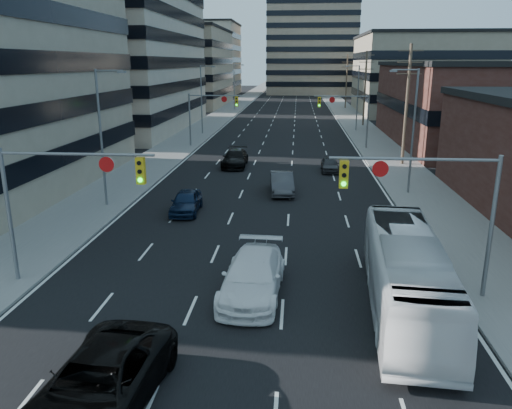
{
  "coord_description": "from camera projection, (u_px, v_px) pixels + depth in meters",
  "views": [
    {
      "loc": [
        2.22,
        -11.45,
        9.42
      ],
      "look_at": [
        0.15,
        13.67,
        2.2
      ],
      "focal_mm": 35.0,
      "sensor_mm": 36.0,
      "label": 1
    }
  ],
  "objects": [
    {
      "name": "black_pickup",
      "position": [
        100.0,
        383.0,
        13.8
      ],
      "size": [
        3.3,
        6.31,
        1.7
      ],
      "primitive_type": "imported",
      "rotation": [
        0.0,
        0.0,
        -0.08
      ],
      "color": "black",
      "rests_on": "ground"
    },
    {
      "name": "signal_far_right",
      "position": [
        347.0,
        110.0,
        55.06
      ],
      "size": [
        6.09,
        0.33,
        6.0
      ],
      "color": "slate",
      "rests_on": "ground"
    },
    {
      "name": "storefront_right_mid",
      "position": [
        484.0,
        105.0,
        58.52
      ],
      "size": [
        20.0,
        30.0,
        9.0
      ],
      "primitive_type": "cube",
      "color": "#472119",
      "rests_on": "ground"
    },
    {
      "name": "sedan_grey_right",
      "position": [
        330.0,
        164.0,
        44.38
      ],
      "size": [
        1.54,
        3.79,
        1.29
      ],
      "primitive_type": "imported",
      "rotation": [
        0.0,
        0.0,
        -0.01
      ],
      "color": "#303033",
      "rests_on": "ground"
    },
    {
      "name": "utility_pole_midblock",
      "position": [
        365.0,
        87.0,
        74.43
      ],
      "size": [
        2.2,
        0.28,
        11.0
      ],
      "color": "#4C3D2D",
      "rests_on": "ground"
    },
    {
      "name": "white_van",
      "position": [
        253.0,
        276.0,
        20.73
      ],
      "size": [
        2.68,
        5.97,
        1.7
      ],
      "primitive_type": "imported",
      "rotation": [
        0.0,
        0.0,
        -0.05
      ],
      "color": "white",
      "rests_on": "ground"
    },
    {
      "name": "sidewalk_right",
      "position": [
        332.0,
        97.0,
        137.37
      ],
      "size": [
        5.0,
        300.0,
        0.15
      ],
      "primitive_type": "cube",
      "color": "slate",
      "rests_on": "ground"
    },
    {
      "name": "bg_block_left",
      "position": [
        196.0,
        60.0,
        147.33
      ],
      "size": [
        24.0,
        24.0,
        20.0
      ],
      "primitive_type": "cube",
      "color": "#ADA089",
      "rests_on": "ground"
    },
    {
      "name": "transit_bus",
      "position": [
        406.0,
        274.0,
        19.28
      ],
      "size": [
        3.37,
        11.02,
        3.02
      ],
      "primitive_type": "imported",
      "rotation": [
        0.0,
        0.0,
        -0.08
      ],
      "color": "silver",
      "rests_on": "ground"
    },
    {
      "name": "streetlight_left_mid",
      "position": [
        203.0,
        96.0,
        65.86
      ],
      "size": [
        2.03,
        0.22,
        9.0
      ],
      "color": "slate",
      "rests_on": "ground"
    },
    {
      "name": "streetlight_right_far",
      "position": [
        357.0,
        95.0,
        69.02
      ],
      "size": [
        2.03,
        0.22,
        9.0
      ],
      "color": "slate",
      "rests_on": "ground"
    },
    {
      "name": "bg_block_right",
      "position": [
        409.0,
        75.0,
        134.12
      ],
      "size": [
        22.0,
        22.0,
        12.0
      ],
      "primitive_type": "cube",
      "color": "gray",
      "rests_on": "ground"
    },
    {
      "name": "streetlight_left_near",
      "position": [
        103.0,
        132.0,
        32.33
      ],
      "size": [
        2.03,
        0.22,
        9.0
      ],
      "color": "slate",
      "rests_on": "ground"
    },
    {
      "name": "sedan_grey_center",
      "position": [
        282.0,
        183.0,
        37.0
      ],
      "size": [
        2.01,
        4.79,
        1.54
      ],
      "primitive_type": "imported",
      "rotation": [
        0.0,
        0.0,
        0.08
      ],
      "color": "#3A3A3D",
      "rests_on": "ground"
    },
    {
      "name": "utility_pole_distant",
      "position": [
        346.0,
        80.0,
        103.17
      ],
      "size": [
        2.2,
        0.28,
        11.0
      ],
      "color": "#4C3D2D",
      "rests_on": "ground"
    },
    {
      "name": "utility_pole_block",
      "position": [
        407.0,
        103.0,
        45.68
      ],
      "size": [
        2.2,
        0.28,
        11.0
      ],
      "color": "#4C3D2D",
      "rests_on": "ground"
    },
    {
      "name": "signal_far_left",
      "position": [
        210.0,
        109.0,
        56.27
      ],
      "size": [
        6.09,
        0.33,
        6.0
      ],
      "color": "slate",
      "rests_on": "ground"
    },
    {
      "name": "road_surface",
      "position": [
        290.0,
        97.0,
        138.29
      ],
      "size": [
        18.0,
        300.0,
        0.02
      ],
      "primitive_type": "cube",
      "color": "black",
      "rests_on": "ground"
    },
    {
      "name": "streetlight_left_far",
      "position": [
        235.0,
        85.0,
        99.4
      ],
      "size": [
        2.03,
        0.22,
        9.0
      ],
      "color": "slate",
      "rests_on": "ground"
    },
    {
      "name": "signal_near_left",
      "position": [
        63.0,
        189.0,
        20.8
      ],
      "size": [
        6.59,
        0.33,
        6.0
      ],
      "color": "slate",
      "rests_on": "ground"
    },
    {
      "name": "sedan_blue",
      "position": [
        186.0,
        202.0,
        32.2
      ],
      "size": [
        1.89,
        4.35,
        1.46
      ],
      "primitive_type": "imported",
      "rotation": [
        0.0,
        0.0,
        0.04
      ],
      "color": "#0D1B34",
      "rests_on": "ground"
    },
    {
      "name": "office_left_mid",
      "position": [
        89.0,
        28.0,
        69.5
      ],
      "size": [
        26.0,
        34.0,
        28.0
      ],
      "primitive_type": "cube",
      "color": "#ADA089",
      "rests_on": "ground"
    },
    {
      "name": "sidewalk_left",
      "position": [
        249.0,
        97.0,
        139.18
      ],
      "size": [
        5.0,
        300.0,
        0.15
      ],
      "primitive_type": "cube",
      "color": "slate",
      "rests_on": "ground"
    },
    {
      "name": "signal_near_right",
      "position": [
        429.0,
        196.0,
        19.62
      ],
      "size": [
        6.59,
        0.33,
        6.0
      ],
      "color": "slate",
      "rests_on": "ground"
    },
    {
      "name": "sedan_black_far",
      "position": [
        235.0,
        158.0,
        46.44
      ],
      "size": [
        2.22,
        5.38,
        1.56
      ],
      "primitive_type": "imported",
      "rotation": [
        0.0,
        0.0,
        0.01
      ],
      "color": "black",
      "rests_on": "ground"
    },
    {
      "name": "streetlight_right_near",
      "position": [
        411.0,
        126.0,
        35.49
      ],
      "size": [
        2.03,
        0.22,
        9.0
      ],
      "color": "slate",
      "rests_on": "ground"
    },
    {
      "name": "office_left_far",
      "position": [
        179.0,
        69.0,
        109.24
      ],
      "size": [
        20.0,
        30.0,
        16.0
      ],
      "primitive_type": "cube",
      "color": "gray",
      "rests_on": "ground"
    },
    {
      "name": "office_right_far",
      "position": [
        419.0,
        75.0,
        94.16
      ],
      "size": [
        22.0,
        28.0,
        14.0
      ],
      "primitive_type": "cube",
      "color": "gray",
      "rests_on": "ground"
    }
  ]
}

